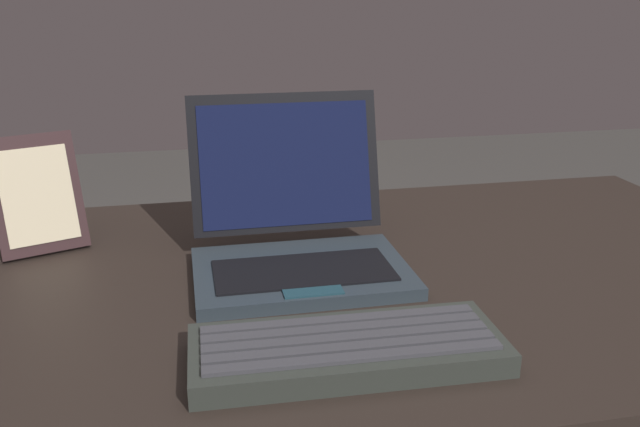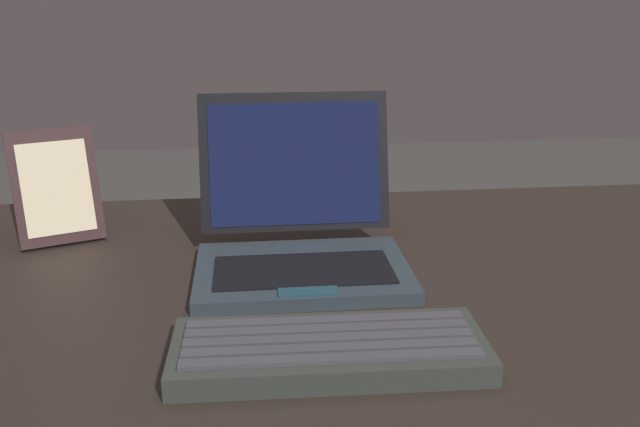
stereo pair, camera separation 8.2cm
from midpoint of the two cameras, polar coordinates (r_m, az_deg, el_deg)
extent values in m
cube|color=black|center=(0.98, 0.15, -5.99)|extent=(1.36, 0.77, 0.04)
cylinder|color=black|center=(1.63, 19.78, -10.99)|extent=(0.07, 0.07, 0.70)
cube|color=#252F36|center=(0.95, -4.06, -5.03)|extent=(0.30, 0.21, 0.02)
cube|color=black|center=(0.93, -3.94, -4.83)|extent=(0.24, 0.11, 0.00)
cube|color=#1A3742|center=(0.87, -3.33, -6.53)|extent=(0.08, 0.03, 0.00)
cube|color=black|center=(1.03, -5.21, 4.25)|extent=(0.29, 0.07, 0.20)
cube|color=black|center=(1.02, -5.17, 4.09)|extent=(0.26, 0.05, 0.18)
cube|color=#4CF259|center=(1.03, -5.14, 3.08)|extent=(0.24, 0.00, 0.01)
cube|color=#2A2F2A|center=(0.75, -0.88, -11.46)|extent=(0.34, 0.14, 0.03)
cube|color=#38383D|center=(0.71, -0.33, -12.07)|extent=(0.31, 0.02, 0.00)
cube|color=#38383D|center=(0.72, -0.62, -11.23)|extent=(0.31, 0.02, 0.00)
cube|color=#38383D|center=(0.74, -0.89, -10.44)|extent=(0.31, 0.02, 0.00)
cube|color=#38383D|center=(0.76, -1.14, -9.69)|extent=(0.31, 0.02, 0.00)
cube|color=#38383D|center=(0.78, -1.39, -8.97)|extent=(0.31, 0.02, 0.00)
cube|color=black|center=(1.12, -24.64, 1.44)|extent=(0.14, 0.10, 0.18)
cube|color=#C6B693|center=(1.11, -24.58, 1.35)|extent=(0.11, 0.08, 0.14)
cube|color=black|center=(1.17, -24.39, -1.64)|extent=(0.02, 0.02, 0.03)
camera|label=1|loc=(0.04, -92.61, -0.89)|focal=38.14mm
camera|label=2|loc=(0.04, 87.39, 0.89)|focal=38.14mm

